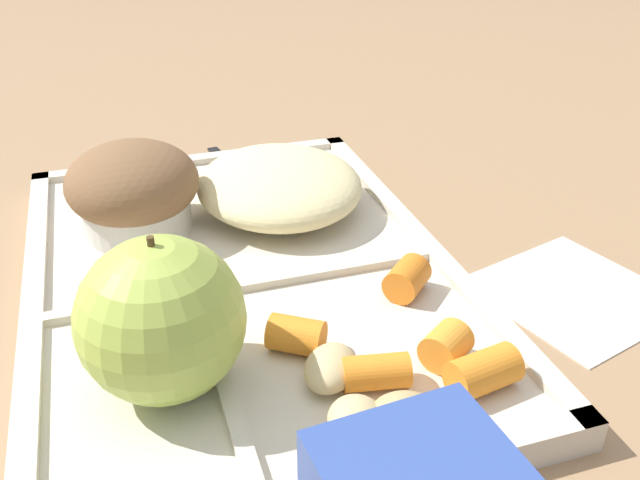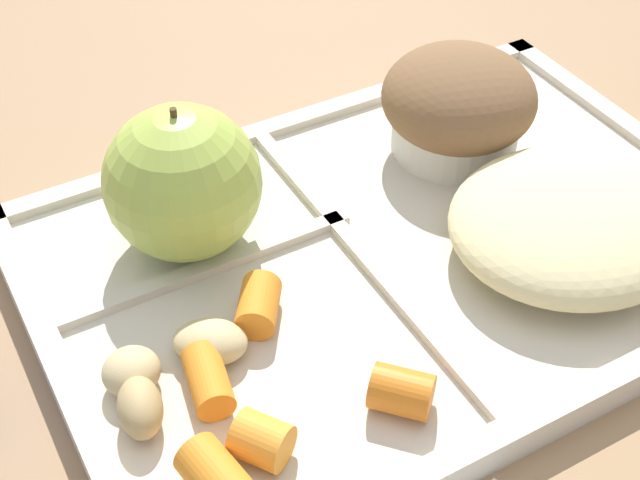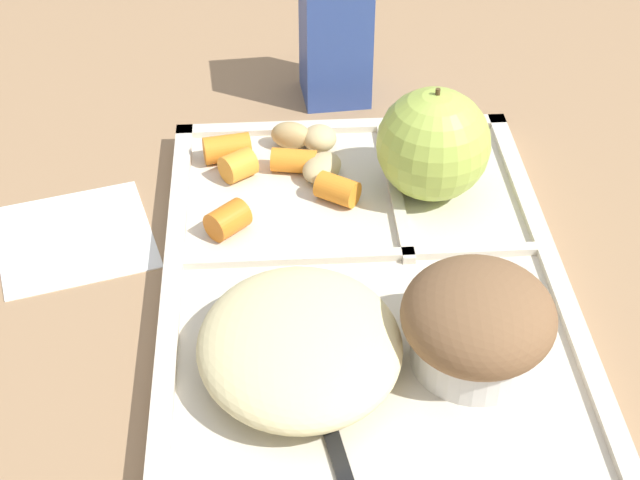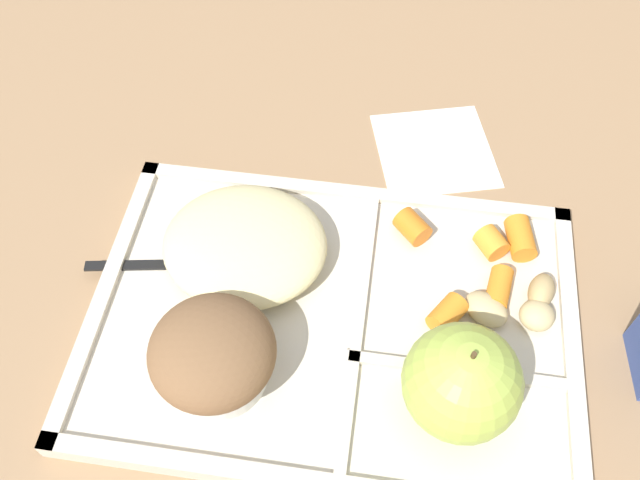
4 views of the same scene
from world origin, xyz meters
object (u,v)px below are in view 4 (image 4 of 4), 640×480
(green_apple, at_px, (462,383))
(bran_muffin, at_px, (213,355))
(lunch_tray, at_px, (333,322))
(plastic_fork, at_px, (174,265))

(green_apple, bearing_deg, bran_muffin, -0.00)
(lunch_tray, distance_m, green_apple, 0.13)
(lunch_tray, xyz_separation_m, bran_muffin, (0.08, 0.06, 0.04))
(green_apple, distance_m, plastic_fork, 0.26)
(green_apple, distance_m, bran_muffin, 0.18)
(bran_muffin, distance_m, plastic_fork, 0.11)
(bran_muffin, xyz_separation_m, plastic_fork, (0.06, -0.09, -0.03))
(green_apple, bearing_deg, plastic_fork, -20.83)
(lunch_tray, relative_size, plastic_fork, 2.89)
(lunch_tray, height_order, green_apple, green_apple)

